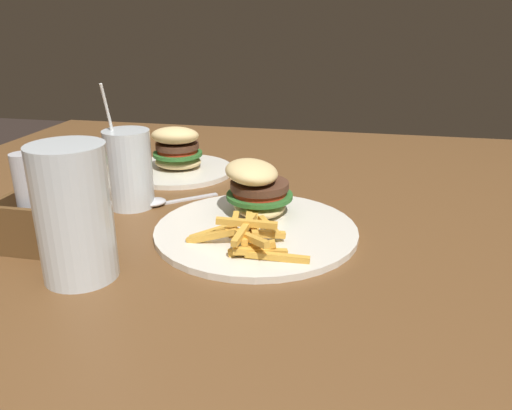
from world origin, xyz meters
TOP-DOWN VIEW (x-y plane):
  - dining_table at (0.00, 0.00)m, footprint 1.32×1.42m
  - meal_plate_near at (-0.06, -0.05)m, footprint 0.31×0.31m
  - beer_glass at (-0.25, 0.14)m, footprint 0.09×0.09m
  - juice_glass at (-0.01, 0.19)m, footprint 0.08×0.08m
  - spoon at (0.00, 0.14)m, footprint 0.11×0.13m
  - meal_plate_far at (0.19, 0.18)m, footprint 0.23×0.23m
  - condiment_caddy at (-0.17, 0.25)m, footprint 0.11×0.09m

SIDE VIEW (x-z plane):
  - dining_table at x=0.00m, z-range 0.25..1.01m
  - spoon at x=0.00m, z-range 0.76..0.77m
  - meal_plate_near at x=-0.06m, z-range 0.73..0.84m
  - meal_plate_far at x=0.19m, z-range 0.74..0.84m
  - condiment_caddy at x=-0.17m, z-range 0.74..0.88m
  - juice_glass at x=-0.01m, z-range 0.72..0.93m
  - beer_glass at x=-0.25m, z-range 0.75..0.92m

